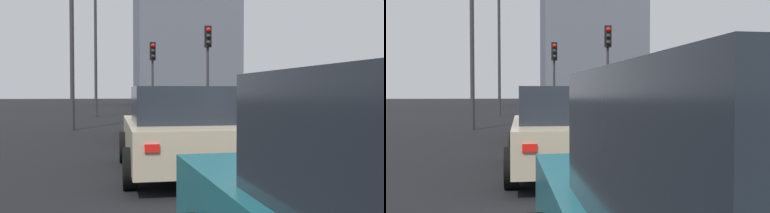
# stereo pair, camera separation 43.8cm
# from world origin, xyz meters

# --- Properties ---
(car_maroon_lead) EXTENTS (4.86, 2.15, 1.60)m
(car_maroon_lead) POSITION_xyz_m (8.48, -0.13, 0.77)
(car_maroon_lead) COLOR #510F16
(car_maroon_lead) RESTS_ON ground_plane
(car_beige_second) EXTENTS (4.16, 2.09, 1.56)m
(car_beige_second) POSITION_xyz_m (2.50, 0.25, 0.75)
(car_beige_second) COLOR tan
(car_beige_second) RESTS_ON ground_plane
(traffic_light_near_left) EXTENTS (0.32, 0.29, 3.91)m
(traffic_light_near_left) POSITION_xyz_m (16.79, -0.53, 2.82)
(traffic_light_near_left) COLOR #2D2D30
(traffic_light_near_left) RESTS_ON ground_plane
(traffic_light_near_right) EXTENTS (0.32, 0.29, 4.23)m
(traffic_light_near_right) POSITION_xyz_m (13.04, -2.54, 3.04)
(traffic_light_near_right) COLOR #2D2D30
(traffic_light_near_right) RESTS_ON ground_plane
(street_lamp_kerbside) EXTENTS (0.56, 0.36, 7.82)m
(street_lamp_kerbside) POSITION_xyz_m (11.77, 2.93, 4.57)
(street_lamp_kerbside) COLOR #2D2D30
(street_lamp_kerbside) RESTS_ON ground_plane
(street_lamp_far) EXTENTS (0.56, 0.36, 8.90)m
(street_lamp_far) POSITION_xyz_m (20.55, 2.40, 5.13)
(street_lamp_far) COLOR #2D2D30
(street_lamp_far) RESTS_ON ground_plane
(building_facade_left) EXTENTS (13.87, 9.99, 13.87)m
(building_facade_left) POSITION_xyz_m (42.97, -6.00, 6.94)
(building_facade_left) COLOR slate
(building_facade_left) RESTS_ON ground_plane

